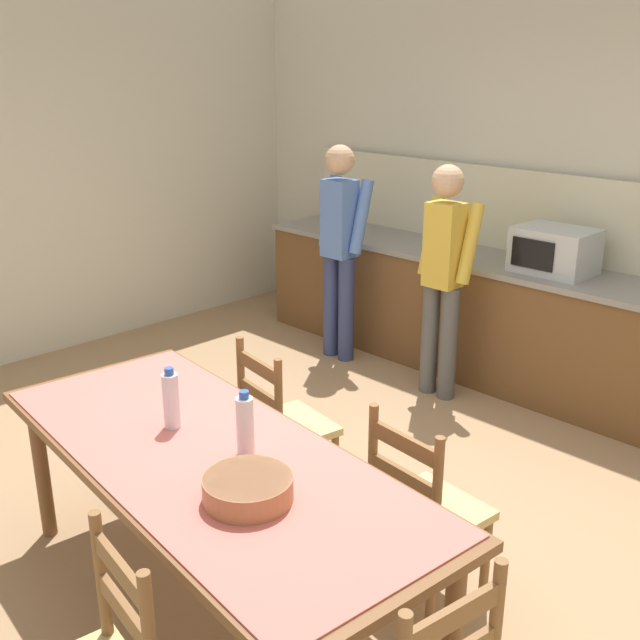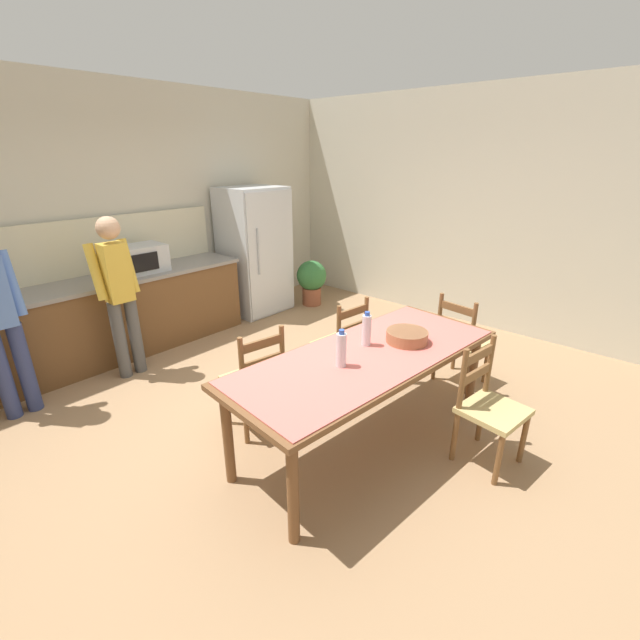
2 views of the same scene
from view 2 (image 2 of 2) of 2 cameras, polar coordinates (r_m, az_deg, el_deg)
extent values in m
plane|color=#9E7A56|center=(3.88, -5.19, -12.21)|extent=(8.32, 8.32, 0.00)
cube|color=beige|center=(5.54, -25.54, 12.25)|extent=(6.52, 0.12, 2.90)
cube|color=beige|center=(5.98, 18.25, 13.77)|extent=(0.12, 5.20, 2.90)
cube|color=brown|center=(5.15, -28.69, -0.81)|extent=(3.57, 0.62, 0.85)
cube|color=gray|center=(5.01, -29.59, 3.90)|extent=(3.61, 0.66, 0.04)
cube|color=beige|center=(5.23, -31.42, 7.85)|extent=(3.57, 0.03, 0.60)
cube|color=silver|center=(6.09, -8.73, 9.06)|extent=(0.82, 0.68, 1.72)
cube|color=silver|center=(5.83, -6.47, 8.62)|extent=(0.79, 0.02, 1.65)
cylinder|color=#A5AAB2|center=(5.64, -8.22, 8.99)|extent=(0.02, 0.02, 0.60)
cube|color=#B2B7BC|center=(5.20, -22.79, 7.55)|extent=(0.50, 0.38, 0.30)
cube|color=black|center=(5.01, -22.28, 7.14)|extent=(0.30, 0.01, 0.19)
cylinder|color=brown|center=(2.60, -3.63, -21.95)|extent=(0.07, 0.07, 0.72)
cylinder|color=brown|center=(3.93, 19.65, -6.86)|extent=(0.07, 0.07, 0.72)
cylinder|color=brown|center=(3.04, -12.19, -15.01)|extent=(0.07, 0.07, 0.72)
cylinder|color=brown|center=(4.24, 11.53, -3.87)|extent=(0.07, 0.07, 0.72)
cube|color=brown|center=(3.17, 6.31, -4.96)|extent=(2.28, 1.09, 0.04)
cube|color=#D1665B|center=(3.15, 6.33, -4.57)|extent=(2.19, 1.05, 0.01)
cylinder|color=silver|center=(2.92, 2.86, -4.03)|extent=(0.07, 0.07, 0.24)
cylinder|color=#2D51B2|center=(2.86, 2.91, -1.59)|extent=(0.04, 0.04, 0.03)
cylinder|color=silver|center=(3.25, 6.22, -1.39)|extent=(0.07, 0.07, 0.24)
cylinder|color=#2D51B2|center=(3.20, 6.32, 0.84)|extent=(0.04, 0.04, 0.03)
cylinder|color=#9E6642|center=(3.38, 11.51, -2.15)|extent=(0.32, 0.32, 0.09)
cylinder|color=#9E6642|center=(3.36, 11.56, -1.61)|extent=(0.31, 0.31, 0.02)
cylinder|color=brown|center=(3.85, -7.72, -8.99)|extent=(0.04, 0.04, 0.41)
cylinder|color=brown|center=(3.71, -12.52, -10.64)|extent=(0.04, 0.04, 0.41)
cylinder|color=brown|center=(3.61, -4.81, -11.17)|extent=(0.04, 0.04, 0.41)
cylinder|color=brown|center=(3.45, -9.85, -13.08)|extent=(0.04, 0.04, 0.41)
cube|color=tan|center=(3.53, -8.93, -7.84)|extent=(0.48, 0.46, 0.04)
cylinder|color=brown|center=(3.37, -5.05, -4.36)|extent=(0.04, 0.04, 0.46)
cylinder|color=brown|center=(3.21, -10.39, -6.07)|extent=(0.04, 0.04, 0.46)
cube|color=brown|center=(3.23, -7.76, -3.16)|extent=(0.36, 0.08, 0.07)
cube|color=brown|center=(3.30, -7.63, -5.56)|extent=(0.36, 0.08, 0.07)
cylinder|color=brown|center=(4.42, 2.58, -4.58)|extent=(0.04, 0.04, 0.41)
cylinder|color=brown|center=(4.20, -0.90, -6.05)|extent=(0.04, 0.04, 0.41)
cylinder|color=brown|center=(4.22, 5.88, -6.05)|extent=(0.04, 0.04, 0.41)
cylinder|color=brown|center=(3.98, 2.40, -7.71)|extent=(0.04, 0.04, 0.41)
cube|color=tan|center=(4.10, 2.55, -3.27)|extent=(0.46, 0.44, 0.04)
cylinder|color=brown|center=(4.02, 6.14, -0.04)|extent=(0.04, 0.04, 0.46)
cylinder|color=brown|center=(3.77, 2.51, -1.40)|extent=(0.04, 0.04, 0.46)
cube|color=brown|center=(3.85, 4.44, 1.08)|extent=(0.36, 0.06, 0.07)
cube|color=brown|center=(3.90, 4.37, -1.01)|extent=(0.36, 0.06, 0.07)
cylinder|color=brown|center=(3.27, 22.70, -16.82)|extent=(0.04, 0.04, 0.41)
cylinder|color=brown|center=(3.55, 25.50, -14.04)|extent=(0.04, 0.04, 0.41)
cylinder|color=brown|center=(3.39, 17.52, -14.55)|extent=(0.04, 0.04, 0.41)
cylinder|color=brown|center=(3.66, 20.65, -12.09)|extent=(0.04, 0.04, 0.41)
cube|color=tan|center=(3.34, 22.14, -11.17)|extent=(0.47, 0.45, 0.04)
cylinder|color=brown|center=(3.15, 18.48, -7.50)|extent=(0.04, 0.04, 0.46)
cylinder|color=brown|center=(3.43, 21.68, -5.43)|extent=(0.04, 0.04, 0.46)
cube|color=brown|center=(3.23, 20.44, -4.40)|extent=(0.36, 0.07, 0.07)
cube|color=brown|center=(3.30, 20.10, -6.78)|extent=(0.36, 0.07, 0.07)
cylinder|color=brown|center=(4.54, 21.26, -5.40)|extent=(0.04, 0.04, 0.41)
cylinder|color=brown|center=(4.70, 17.50, -3.98)|extent=(0.04, 0.04, 0.41)
cylinder|color=brown|center=(4.27, 18.95, -6.81)|extent=(0.04, 0.04, 0.41)
cylinder|color=brown|center=(4.44, 15.05, -5.24)|extent=(0.04, 0.04, 0.41)
cube|color=tan|center=(4.39, 18.53, -2.70)|extent=(0.46, 0.48, 0.04)
cylinder|color=brown|center=(4.08, 19.74, -0.91)|extent=(0.04, 0.04, 0.46)
cylinder|color=brown|center=(4.25, 15.66, 0.50)|extent=(0.04, 0.04, 0.46)
cube|color=brown|center=(4.12, 17.85, 1.47)|extent=(0.08, 0.36, 0.07)
cube|color=brown|center=(4.17, 17.62, -0.49)|extent=(0.08, 0.36, 0.07)
cylinder|color=navy|center=(4.48, -36.64, -5.86)|extent=(0.12, 0.12, 0.82)
cylinder|color=navy|center=(4.51, -34.67, -5.26)|extent=(0.12, 0.12, 0.82)
cylinder|color=#5175BC|center=(4.36, -35.90, 3.97)|extent=(0.09, 0.22, 0.55)
cylinder|color=#4C4C4C|center=(4.70, -25.11, -2.48)|extent=(0.12, 0.12, 0.80)
cylinder|color=#4C4C4C|center=(4.76, -23.40, -1.93)|extent=(0.12, 0.12, 0.80)
cube|color=gold|center=(4.52, -25.55, 5.72)|extent=(0.22, 0.18, 0.56)
sphere|color=tan|center=(4.44, -26.43, 10.94)|extent=(0.21, 0.21, 0.21)
cylinder|color=gold|center=(4.52, -27.73, 5.67)|extent=(0.09, 0.22, 0.54)
cylinder|color=gold|center=(4.63, -24.17, 6.60)|extent=(0.09, 0.22, 0.54)
cylinder|color=brown|center=(6.44, -1.12, 3.24)|extent=(0.28, 0.28, 0.26)
sphere|color=#337038|center=(6.35, -1.14, 5.96)|extent=(0.44, 0.44, 0.44)
camera|label=1|loc=(4.51, 42.87, 17.27)|focal=42.00mm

